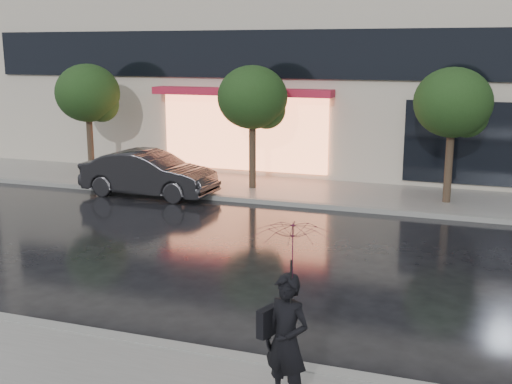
% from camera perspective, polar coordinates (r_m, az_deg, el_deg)
% --- Properties ---
extents(ground, '(120.00, 120.00, 0.00)m').
position_cam_1_polar(ground, '(10.71, -3.33, -12.08)').
color(ground, black).
rests_on(ground, ground).
extents(sidewalk_far, '(60.00, 3.50, 0.12)m').
position_cam_1_polar(sidewalk_far, '(20.07, 8.02, -0.22)').
color(sidewalk_far, slate).
rests_on(sidewalk_far, ground).
extents(curb_near, '(60.00, 0.25, 0.14)m').
position_cam_1_polar(curb_near, '(9.86, -5.64, -13.97)').
color(curb_near, gray).
rests_on(curb_near, ground).
extents(curb_far, '(60.00, 0.25, 0.14)m').
position_cam_1_polar(curb_far, '(18.40, 6.92, -1.33)').
color(curb_far, gray).
rests_on(curb_far, ground).
extents(tree_far_west, '(2.20, 2.20, 3.99)m').
position_cam_1_polar(tree_far_west, '(22.92, -14.57, 8.32)').
color(tree_far_west, '#33261C').
rests_on(tree_far_west, ground).
extents(tree_mid_west, '(2.20, 2.20, 3.99)m').
position_cam_1_polar(tree_mid_west, '(20.21, -0.13, 8.20)').
color(tree_mid_west, '#33261C').
rests_on(tree_mid_west, ground).
extents(tree_mid_east, '(2.20, 2.20, 3.99)m').
position_cam_1_polar(tree_mid_east, '(19.07, 17.27, 7.38)').
color(tree_mid_east, '#33261C').
rests_on(tree_mid_east, ground).
extents(parked_car, '(4.31, 1.65, 1.40)m').
position_cam_1_polar(parked_car, '(20.11, -9.51, 1.62)').
color(parked_car, black).
rests_on(parked_car, ground).
extents(pedestrian_with_umbrella, '(1.18, 1.19, 2.38)m').
position_cam_1_polar(pedestrian_with_umbrella, '(7.77, 2.98, -8.57)').
color(pedestrian_with_umbrella, black).
rests_on(pedestrian_with_umbrella, sidewalk_near).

